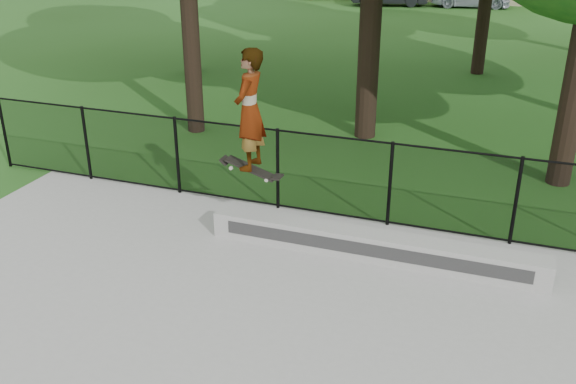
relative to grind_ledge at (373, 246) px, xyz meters
name	(u,v)px	position (x,y,z in m)	size (l,w,h in m)	color
grind_ledge	(373,246)	(0.00, 0.00, 0.00)	(5.21, 0.40, 0.42)	#AFAEA9
skater_airborne	(250,111)	(-2.01, 0.00, 1.94)	(0.81, 0.69, 2.08)	black
chainlink_fence	(390,184)	(-0.01, 1.20, 0.54)	(16.06, 0.06, 1.50)	black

